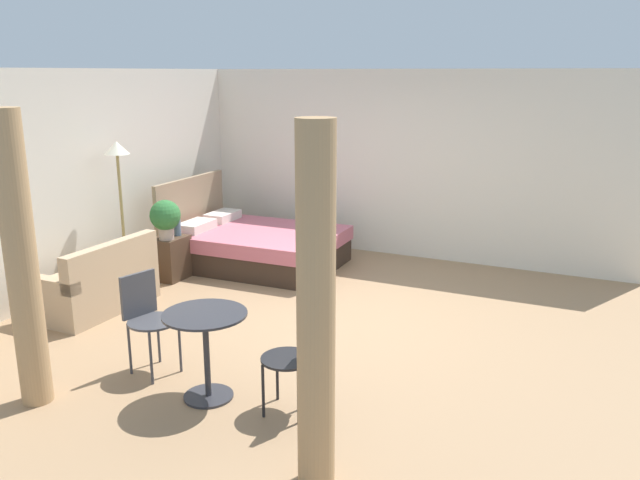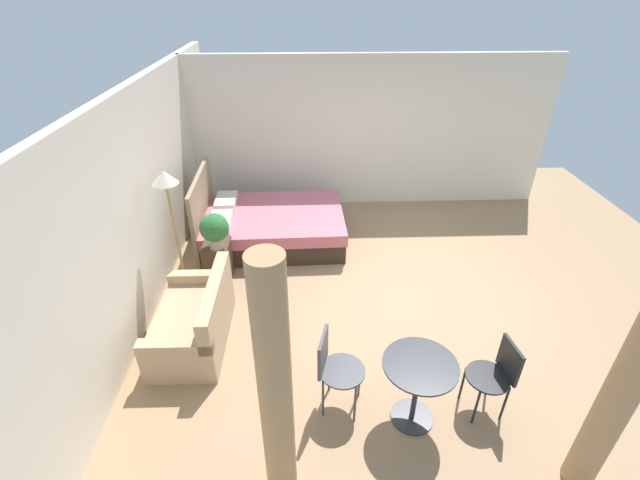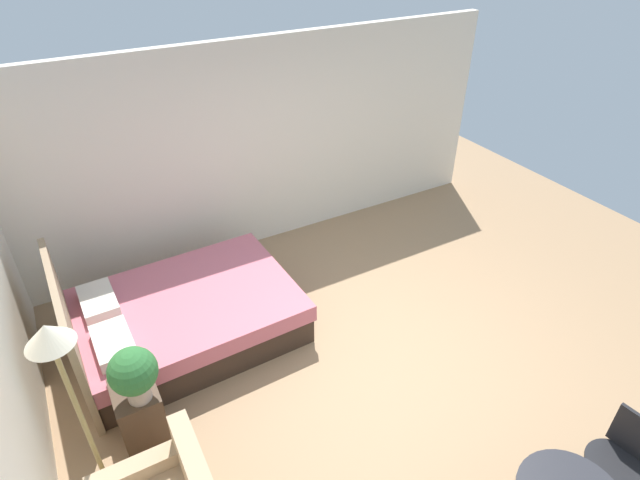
{
  "view_description": "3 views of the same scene",
  "coord_description": "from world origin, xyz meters",
  "px_view_note": "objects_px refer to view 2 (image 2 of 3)",
  "views": [
    {
      "loc": [
        -5.82,
        -2.68,
        2.58
      ],
      "look_at": [
        0.22,
        0.15,
        0.81
      ],
      "focal_mm": 35.8,
      "sensor_mm": 36.0,
      "label": 1
    },
    {
      "loc": [
        -4.57,
        1.13,
        3.65
      ],
      "look_at": [
        -0.07,
        0.97,
        0.9
      ],
      "focal_mm": 24.2,
      "sensor_mm": 36.0,
      "label": 2
    },
    {
      "loc": [
        -2.69,
        2.4,
        3.87
      ],
      "look_at": [
        0.8,
        0.43,
        1.19
      ],
      "focal_mm": 28.59,
      "sensor_mm": 36.0,
      "label": 3
    }
  ],
  "objects_px": {
    "vase": "(219,233)",
    "cafe_chair_near_window": "(334,365)",
    "potted_plant": "(214,229)",
    "cafe_chair_near_couch": "(497,371)",
    "couch": "(195,322)",
    "balcony_table": "(418,381)",
    "nightstand": "(218,260)",
    "floor_lamp": "(169,199)",
    "bed": "(269,225)"
  },
  "relations": [
    {
      "from": "vase",
      "to": "cafe_chair_near_window",
      "type": "bearing_deg",
      "value": -148.37
    },
    {
      "from": "potted_plant",
      "to": "cafe_chair_near_couch",
      "type": "relative_size",
      "value": 0.6
    },
    {
      "from": "vase",
      "to": "couch",
      "type": "bearing_deg",
      "value": 176.02
    },
    {
      "from": "couch",
      "to": "cafe_chair_near_couch",
      "type": "distance_m",
      "value": 3.23
    },
    {
      "from": "vase",
      "to": "cafe_chair_near_couch",
      "type": "xyz_separation_m",
      "value": [
        -2.42,
        -2.95,
        -0.15
      ]
    },
    {
      "from": "cafe_chair_near_couch",
      "to": "potted_plant",
      "type": "bearing_deg",
      "value": 53.34
    },
    {
      "from": "balcony_table",
      "to": "cafe_chair_near_couch",
      "type": "distance_m",
      "value": 0.77
    },
    {
      "from": "couch",
      "to": "vase",
      "type": "bearing_deg",
      "value": -3.98
    },
    {
      "from": "cafe_chair_near_window",
      "to": "nightstand",
      "type": "bearing_deg",
      "value": 33.71
    },
    {
      "from": "nightstand",
      "to": "vase",
      "type": "relative_size",
      "value": 2.67
    },
    {
      "from": "cafe_chair_near_window",
      "to": "vase",
      "type": "bearing_deg",
      "value": 31.63
    },
    {
      "from": "nightstand",
      "to": "cafe_chair_near_couch",
      "type": "relative_size",
      "value": 0.66
    },
    {
      "from": "couch",
      "to": "floor_lamp",
      "type": "distance_m",
      "value": 1.45
    },
    {
      "from": "bed",
      "to": "potted_plant",
      "type": "xyz_separation_m",
      "value": [
        -1.08,
        0.61,
        0.56
      ]
    },
    {
      "from": "floor_lamp",
      "to": "cafe_chair_near_couch",
      "type": "height_order",
      "value": "floor_lamp"
    },
    {
      "from": "bed",
      "to": "cafe_chair_near_couch",
      "type": "distance_m",
      "value": 4.03
    },
    {
      "from": "floor_lamp",
      "to": "vase",
      "type": "bearing_deg",
      "value": -36.86
    },
    {
      "from": "couch",
      "to": "vase",
      "type": "distance_m",
      "value": 1.42
    },
    {
      "from": "nightstand",
      "to": "vase",
      "type": "height_order",
      "value": "vase"
    },
    {
      "from": "potted_plant",
      "to": "balcony_table",
      "type": "bearing_deg",
      "value": -136.34
    },
    {
      "from": "bed",
      "to": "nightstand",
      "type": "height_order",
      "value": "bed"
    },
    {
      "from": "cafe_chair_near_couch",
      "to": "couch",
      "type": "bearing_deg",
      "value": 71.02
    },
    {
      "from": "couch",
      "to": "cafe_chair_near_couch",
      "type": "xyz_separation_m",
      "value": [
        -1.05,
        -3.05,
        0.23
      ]
    },
    {
      "from": "couch",
      "to": "floor_lamp",
      "type": "height_order",
      "value": "floor_lamp"
    },
    {
      "from": "balcony_table",
      "to": "couch",
      "type": "bearing_deg",
      "value": 63.43
    },
    {
      "from": "bed",
      "to": "floor_lamp",
      "type": "xyz_separation_m",
      "value": [
        -1.39,
        1.01,
        1.15
      ]
    },
    {
      "from": "bed",
      "to": "vase",
      "type": "bearing_deg",
      "value": 144.6
    },
    {
      "from": "cafe_chair_near_window",
      "to": "cafe_chair_near_couch",
      "type": "distance_m",
      "value": 1.53
    },
    {
      "from": "nightstand",
      "to": "bed",
      "type": "bearing_deg",
      "value": -33.56
    },
    {
      "from": "balcony_table",
      "to": "cafe_chair_near_couch",
      "type": "bearing_deg",
      "value": -83.2
    },
    {
      "from": "cafe_chair_near_couch",
      "to": "nightstand",
      "type": "bearing_deg",
      "value": 52.44
    },
    {
      "from": "cafe_chair_near_window",
      "to": "cafe_chair_near_couch",
      "type": "bearing_deg",
      "value": -93.8
    },
    {
      "from": "couch",
      "to": "floor_lamp",
      "type": "xyz_separation_m",
      "value": [
        0.83,
        0.31,
        1.15
      ]
    },
    {
      "from": "bed",
      "to": "vase",
      "type": "distance_m",
      "value": 1.12
    },
    {
      "from": "bed",
      "to": "cafe_chair_near_window",
      "type": "xyz_separation_m",
      "value": [
        -3.17,
        -0.82,
        0.27
      ]
    },
    {
      "from": "couch",
      "to": "potted_plant",
      "type": "xyz_separation_m",
      "value": [
        1.15,
        -0.09,
        0.56
      ]
    },
    {
      "from": "potted_plant",
      "to": "vase",
      "type": "bearing_deg",
      "value": -1.0
    },
    {
      "from": "nightstand",
      "to": "balcony_table",
      "type": "bearing_deg",
      "value": -137.1
    },
    {
      "from": "couch",
      "to": "cafe_chair_near_window",
      "type": "xyz_separation_m",
      "value": [
        -0.95,
        -1.52,
        0.27
      ]
    },
    {
      "from": "nightstand",
      "to": "cafe_chair_near_couch",
      "type": "bearing_deg",
      "value": -127.56
    },
    {
      "from": "couch",
      "to": "vase",
      "type": "relative_size",
      "value": 6.49
    },
    {
      "from": "nightstand",
      "to": "vase",
      "type": "bearing_deg",
      "value": -18.1
    },
    {
      "from": "cafe_chair_near_window",
      "to": "couch",
      "type": "bearing_deg",
      "value": 58.14
    },
    {
      "from": "balcony_table",
      "to": "potted_plant",
      "type": "bearing_deg",
      "value": 43.66
    },
    {
      "from": "bed",
      "to": "balcony_table",
      "type": "xyz_separation_m",
      "value": [
        -3.37,
        -1.57,
        0.24
      ]
    },
    {
      "from": "bed",
      "to": "couch",
      "type": "xyz_separation_m",
      "value": [
        -2.23,
        0.7,
        -0.0
      ]
    },
    {
      "from": "potted_plant",
      "to": "cafe_chair_near_couch",
      "type": "height_order",
      "value": "potted_plant"
    },
    {
      "from": "nightstand",
      "to": "potted_plant",
      "type": "bearing_deg",
      "value": -160.52
    },
    {
      "from": "bed",
      "to": "cafe_chair_near_window",
      "type": "distance_m",
      "value": 3.29
    },
    {
      "from": "vase",
      "to": "floor_lamp",
      "type": "height_order",
      "value": "floor_lamp"
    }
  ]
}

